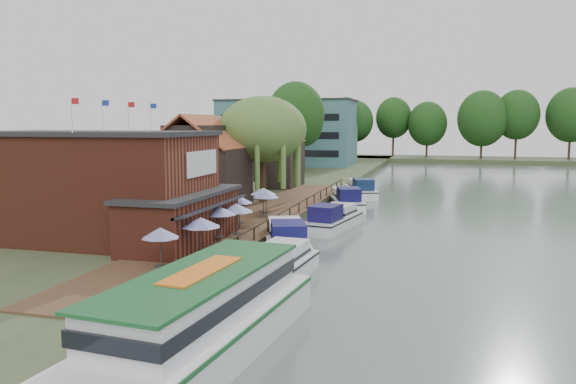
% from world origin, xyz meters
% --- Properties ---
extents(ground, '(260.00, 260.00, 0.00)m').
position_xyz_m(ground, '(0.00, 0.00, 0.00)').
color(ground, '#4D5956').
rests_on(ground, ground).
extents(land_bank, '(50.00, 140.00, 1.00)m').
position_xyz_m(land_bank, '(-30.00, 35.00, 0.50)').
color(land_bank, '#384728').
rests_on(land_bank, ground).
extents(quay_deck, '(6.00, 50.00, 0.10)m').
position_xyz_m(quay_deck, '(-8.00, 10.00, 1.05)').
color(quay_deck, '#47301E').
rests_on(quay_deck, land_bank).
extents(quay_rail, '(0.20, 49.00, 1.00)m').
position_xyz_m(quay_rail, '(-5.30, 10.50, 1.50)').
color(quay_rail, black).
rests_on(quay_rail, land_bank).
extents(pub, '(20.00, 11.00, 7.30)m').
position_xyz_m(pub, '(-14.00, -1.00, 4.65)').
color(pub, maroon).
rests_on(pub, land_bank).
extents(hotel_block, '(25.40, 12.40, 12.30)m').
position_xyz_m(hotel_block, '(-22.00, 70.00, 7.15)').
color(hotel_block, '#38666B').
rests_on(hotel_block, land_bank).
extents(cottage_a, '(8.60, 7.60, 8.50)m').
position_xyz_m(cottage_a, '(-15.00, 14.00, 5.25)').
color(cottage_a, black).
rests_on(cottage_a, land_bank).
extents(cottage_b, '(9.60, 8.60, 8.50)m').
position_xyz_m(cottage_b, '(-18.00, 24.00, 5.25)').
color(cottage_b, beige).
rests_on(cottage_b, land_bank).
extents(cottage_c, '(7.60, 7.60, 8.50)m').
position_xyz_m(cottage_c, '(-14.00, 33.00, 5.25)').
color(cottage_c, black).
rests_on(cottage_c, land_bank).
extents(willow, '(8.60, 8.60, 10.43)m').
position_xyz_m(willow, '(-10.50, 19.00, 6.21)').
color(willow, '#476B2D').
rests_on(willow, land_bank).
extents(umbrella_0, '(1.95, 1.95, 2.38)m').
position_xyz_m(umbrella_0, '(-7.28, -7.96, 2.29)').
color(umbrella_0, navy).
rests_on(umbrella_0, quay_deck).
extents(umbrella_1, '(2.26, 2.26, 2.38)m').
position_xyz_m(umbrella_1, '(-6.56, -4.58, 2.29)').
color(umbrella_1, navy).
rests_on(umbrella_1, quay_deck).
extents(umbrella_2, '(2.37, 2.37, 2.38)m').
position_xyz_m(umbrella_2, '(-7.29, -0.19, 2.29)').
color(umbrella_2, navy).
rests_on(umbrella_2, quay_deck).
extents(umbrella_3, '(2.28, 2.28, 2.38)m').
position_xyz_m(umbrella_3, '(-6.58, 1.15, 2.29)').
color(umbrella_3, navy).
rests_on(umbrella_3, quay_deck).
extents(umbrella_4, '(2.01, 2.01, 2.38)m').
position_xyz_m(umbrella_4, '(-7.83, 5.10, 2.29)').
color(umbrella_4, '#1B1B97').
rests_on(umbrella_4, quay_deck).
extents(umbrella_5, '(2.10, 2.10, 2.38)m').
position_xyz_m(umbrella_5, '(-6.87, 8.61, 2.29)').
color(umbrella_5, navy).
rests_on(umbrella_5, quay_deck).
extents(umbrella_6, '(2.21, 2.21, 2.38)m').
position_xyz_m(umbrella_6, '(-7.68, 10.41, 2.29)').
color(umbrella_6, '#1B4397').
rests_on(umbrella_6, quay_deck).
extents(cruiser_0, '(3.84, 9.77, 2.30)m').
position_xyz_m(cruiser_0, '(-2.28, -4.42, 1.15)').
color(cruiser_0, white).
rests_on(cruiser_0, ground).
extents(cruiser_1, '(6.25, 10.35, 2.39)m').
position_xyz_m(cruiser_1, '(-3.60, 2.85, 1.19)').
color(cruiser_1, white).
rests_on(cruiser_1, ground).
extents(cruiser_2, '(4.53, 9.73, 2.25)m').
position_xyz_m(cruiser_2, '(-2.12, 12.02, 1.12)').
color(cruiser_2, silver).
rests_on(cruiser_2, ground).
extents(cruiser_3, '(5.96, 10.21, 2.35)m').
position_xyz_m(cruiser_3, '(-3.01, 23.91, 1.17)').
color(cruiser_3, white).
rests_on(cruiser_3, ground).
extents(cruiser_4, '(5.98, 10.18, 2.34)m').
position_xyz_m(cruiser_4, '(-2.87, 33.65, 1.17)').
color(cruiser_4, white).
rests_on(cruiser_4, ground).
extents(tour_boat, '(5.64, 15.60, 3.34)m').
position_xyz_m(tour_boat, '(-2.16, -15.21, 1.67)').
color(tour_boat, silver).
rests_on(tour_boat, ground).
extents(swan, '(0.44, 0.44, 0.44)m').
position_xyz_m(swan, '(-4.50, -13.71, 0.22)').
color(swan, white).
rests_on(swan, ground).
extents(bank_tree_0, '(6.14, 6.14, 11.60)m').
position_xyz_m(bank_tree_0, '(-16.87, 42.48, 6.80)').
color(bank_tree_0, '#143811').
rests_on(bank_tree_0, land_bank).
extents(bank_tree_1, '(8.97, 8.97, 14.29)m').
position_xyz_m(bank_tree_1, '(-15.65, 51.81, 8.15)').
color(bank_tree_1, '#143811').
rests_on(bank_tree_1, land_bank).
extents(bank_tree_2, '(6.39, 6.39, 11.38)m').
position_xyz_m(bank_tree_2, '(-15.69, 57.10, 6.69)').
color(bank_tree_2, '#143811').
rests_on(bank_tree_2, land_bank).
extents(bank_tree_3, '(6.13, 6.13, 12.95)m').
position_xyz_m(bank_tree_3, '(-11.86, 76.43, 7.48)').
color(bank_tree_3, '#143811').
rests_on(bank_tree_3, land_bank).
extents(bank_tree_4, '(6.05, 6.05, 12.38)m').
position_xyz_m(bank_tree_4, '(-14.27, 87.25, 7.19)').
color(bank_tree_4, '#143811').
rests_on(bank_tree_4, land_bank).
extents(bank_tree_5, '(6.10, 6.10, 12.67)m').
position_xyz_m(bank_tree_5, '(-18.22, 92.28, 7.34)').
color(bank_tree_5, '#143811').
rests_on(bank_tree_5, land_bank).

